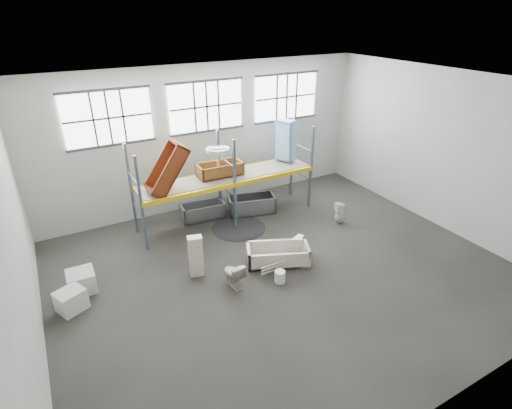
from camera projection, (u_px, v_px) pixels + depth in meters
floor at (282, 271)px, 11.20m from camera, size 12.00×10.00×0.10m
ceiling at (289, 85)px, 8.93m from camera, size 12.00×10.00×0.10m
wall_back at (207, 137)px, 14.02m from camera, size 12.00×0.10×5.00m
wall_front at (463, 307)px, 6.12m from camera, size 12.00×0.10×5.00m
wall_left at (12, 253)px, 7.44m from camera, size 0.10×10.00×5.00m
wall_right at (445, 151)px, 12.70m from camera, size 0.10×10.00×5.00m
window_left at (108, 118)px, 12.05m from camera, size 2.60×0.04×1.60m
window_mid at (206, 106)px, 13.44m from camera, size 2.60×0.04×1.60m
window_right at (286, 97)px, 14.83m from camera, size 2.60×0.04×1.60m
rack_upright_la at (141, 205)px, 11.48m from camera, size 0.08×0.08×3.00m
rack_upright_lb at (131, 190)px, 12.41m from camera, size 0.08×0.08×3.00m
rack_upright_ma at (235, 185)px, 12.78m from camera, size 0.08×0.08×3.00m
rack_upright_mb at (219, 172)px, 13.72m from camera, size 0.08×0.08×3.00m
rack_upright_ra at (311, 168)px, 14.09m from camera, size 0.08×0.08×3.00m
rack_upright_rb at (292, 158)px, 15.02m from camera, size 0.08×0.08×3.00m
rack_beam_front at (235, 185)px, 12.78m from camera, size 6.00×0.10×0.14m
rack_beam_back at (219, 172)px, 13.72m from camera, size 6.00×0.10×0.14m
shelf_deck at (227, 176)px, 13.21m from camera, size 5.90×1.10×0.03m
wet_patch at (239, 228)px, 13.29m from camera, size 1.80×1.80×0.00m
bathtub_beige at (278, 255)px, 11.41m from camera, size 1.95×1.47×0.52m
cistern_spare at (298, 243)px, 11.95m from camera, size 0.43×0.33×0.37m
sink_in_tub at (290, 248)px, 11.93m from camera, size 0.45×0.45×0.16m
toilet_beige at (233, 274)px, 10.43m from camera, size 0.48×0.73×0.70m
cistern_tall at (196, 256)px, 10.74m from camera, size 0.44×0.34×1.19m
toilet_white at (340, 213)px, 13.46m from camera, size 0.44×0.43×0.75m
steel_tub_left at (203, 211)px, 13.83m from camera, size 1.53×0.82×0.54m
steel_tub_right at (251, 204)px, 14.22m from camera, size 1.79×1.19×0.60m
rust_tub_flat at (220, 169)px, 13.13m from camera, size 1.50×0.74×0.42m
rust_tub_tilted at (167, 169)px, 11.87m from camera, size 1.37×0.82×1.64m
sink_on_shelf at (218, 166)px, 12.59m from camera, size 0.87×0.77×0.65m
blue_tub_upright at (285, 140)px, 14.06m from camera, size 0.69×0.79×1.44m
bucket at (280, 277)px, 10.64m from camera, size 0.38×0.38×0.33m
carton_near at (71, 300)px, 9.63m from camera, size 0.79×0.75×0.54m
carton_far at (82, 281)px, 10.27m from camera, size 0.67×0.67×0.55m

